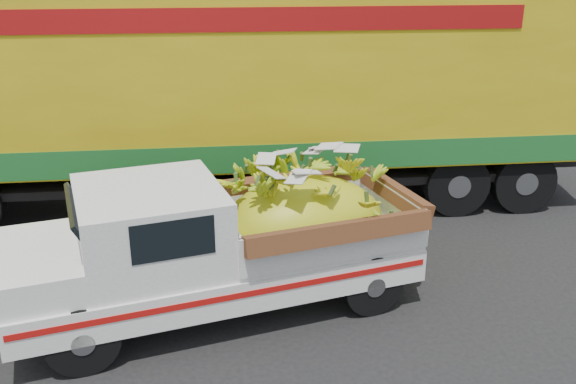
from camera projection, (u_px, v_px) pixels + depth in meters
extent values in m
plane|color=black|center=(294.00, 279.00, 8.93)|extent=(100.00, 100.00, 0.00)
cube|color=gray|center=(255.00, 157.00, 14.02)|extent=(60.00, 0.25, 0.15)
cube|color=gray|center=(247.00, 132.00, 15.96)|extent=(60.00, 4.00, 0.14)
cylinder|color=black|center=(82.00, 339.00, 6.85)|extent=(0.83, 0.40, 0.80)
cylinder|color=black|center=(74.00, 276.00, 8.19)|extent=(0.83, 0.40, 0.80)
cylinder|color=black|center=(372.00, 284.00, 8.00)|extent=(0.83, 0.40, 0.80)
cylinder|color=black|center=(323.00, 236.00, 9.34)|extent=(0.83, 0.40, 0.80)
cube|color=silver|center=(216.00, 267.00, 8.01)|extent=(5.21, 2.81, 0.41)
cube|color=#A50F0C|center=(236.00, 296.00, 7.20)|extent=(4.74, 1.05, 0.07)
cube|color=silver|center=(8.00, 311.00, 7.25)|extent=(0.48, 1.73, 0.15)
cube|color=silver|center=(40.00, 265.00, 7.20)|extent=(1.23, 1.83, 0.38)
cube|color=silver|center=(151.00, 226.00, 7.52)|extent=(1.96, 2.03, 0.95)
cube|color=black|center=(173.00, 240.00, 6.74)|extent=(0.88, 0.20, 0.44)
cube|color=silver|center=(310.00, 218.00, 8.26)|extent=(2.75, 2.27, 0.54)
ellipsoid|color=yellow|center=(302.00, 227.00, 8.27)|extent=(2.44, 1.87, 1.35)
cylinder|color=black|center=(523.00, 181.00, 11.12)|extent=(1.11, 0.35, 1.10)
cylinder|color=black|center=(478.00, 148.00, 12.98)|extent=(1.11, 0.35, 1.10)
cylinder|color=black|center=(456.00, 184.00, 10.99)|extent=(1.11, 0.35, 1.10)
cylinder|color=black|center=(420.00, 150.00, 12.84)|extent=(1.11, 0.35, 1.10)
cylinder|color=black|center=(5.00, 165.00, 11.97)|extent=(1.11, 0.35, 1.10)
cube|color=black|center=(248.00, 161.00, 11.45)|extent=(12.02, 1.33, 0.36)
cube|color=gold|center=(246.00, 71.00, 10.89)|extent=(11.82, 2.82, 2.84)
cube|color=#1A5D23|center=(248.00, 137.00, 11.30)|extent=(11.89, 2.85, 0.45)
cube|color=maroon|center=(250.00, 20.00, 9.38)|extent=(8.40, 0.25, 0.35)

